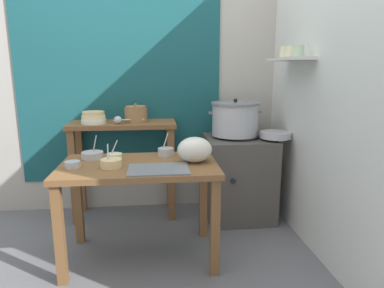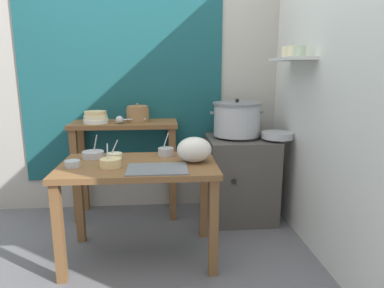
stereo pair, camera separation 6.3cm
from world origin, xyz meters
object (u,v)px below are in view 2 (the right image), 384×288
(back_shelf_table, at_px, (125,146))
(plastic_bag, at_px, (194,150))
(steamer_pot, at_px, (237,119))
(stove_block, at_px, (240,177))
(prep_bowl_4, at_px, (111,162))
(prep_bowl_0, at_px, (115,156))
(bowl_stack_enamel, at_px, (96,117))
(clay_pot, at_px, (138,114))
(prep_bowl_3, at_px, (73,163))
(prep_table, at_px, (139,178))
(prep_bowl_1, at_px, (166,151))
(wide_pan, at_px, (277,135))
(ladle, at_px, (121,120))
(serving_tray, at_px, (157,169))
(prep_bowl_2, at_px, (93,154))

(back_shelf_table, xyz_separation_m, plastic_bag, (0.57, -0.78, 0.13))
(steamer_pot, xyz_separation_m, plastic_bag, (-0.45, -0.67, -0.12))
(stove_block, distance_m, prep_bowl_4, 1.34)
(prep_bowl_0, xyz_separation_m, prep_bowl_4, (0.00, -0.22, 0.01))
(bowl_stack_enamel, bearing_deg, prep_bowl_0, -68.50)
(clay_pot, relative_size, prep_bowl_3, 1.99)
(prep_table, height_order, steamer_pot, steamer_pot)
(steamer_pot, distance_m, prep_bowl_1, 0.81)
(plastic_bag, relative_size, wide_pan, 0.91)
(ladle, distance_m, prep_bowl_0, 0.58)
(ladle, xyz_separation_m, plastic_bag, (0.59, -0.68, -0.12))
(prep_bowl_4, bearing_deg, serving_tray, -15.53)
(back_shelf_table, distance_m, prep_bowl_3, 0.88)
(clay_pot, distance_m, ladle, 0.18)
(clay_pot, bearing_deg, back_shelf_table, -180.00)
(back_shelf_table, bearing_deg, ladle, -102.19)
(back_shelf_table, xyz_separation_m, prep_bowl_3, (-0.27, -0.84, 0.07))
(bowl_stack_enamel, bearing_deg, prep_bowl_2, -82.59)
(stove_block, xyz_separation_m, clay_pot, (-0.93, 0.13, 0.59))
(bowl_stack_enamel, bearing_deg, prep_bowl_1, -40.78)
(steamer_pot, xyz_separation_m, clay_pot, (-0.89, 0.11, 0.04))
(steamer_pot, height_order, bowl_stack_enamel, steamer_pot)
(steamer_pot, distance_m, prep_bowl_0, 1.17)
(bowl_stack_enamel, distance_m, prep_bowl_0, 0.68)
(serving_tray, xyz_separation_m, prep_bowl_4, (-0.32, 0.09, 0.03))
(clay_pot, bearing_deg, stove_block, -7.96)
(prep_bowl_0, relative_size, prep_bowl_2, 0.79)
(clay_pot, height_order, prep_bowl_4, clay_pot)
(ladle, height_order, prep_bowl_4, ladle)
(back_shelf_table, distance_m, prep_bowl_0, 0.65)
(wide_pan, xyz_separation_m, prep_bowl_1, (-0.98, -0.30, -0.05))
(back_shelf_table, distance_m, ladle, 0.27)
(prep_bowl_2, bearing_deg, prep_bowl_4, -57.68)
(prep_bowl_1, bearing_deg, prep_bowl_0, -169.30)
(serving_tray, bearing_deg, back_shelf_table, 108.00)
(steamer_pot, bearing_deg, ladle, 179.28)
(steamer_pot, xyz_separation_m, prep_bowl_2, (-1.19, -0.49, -0.18))
(steamer_pot, bearing_deg, prep_table, -141.51)
(prep_bowl_0, relative_size, prep_bowl_4, 0.88)
(steamer_pot, distance_m, bowl_stack_enamel, 1.27)
(stove_block, relative_size, prep_bowl_3, 7.62)
(back_shelf_table, distance_m, serving_tray, 1.00)
(prep_table, relative_size, prep_bowl_3, 10.75)
(back_shelf_table, distance_m, clay_pot, 0.32)
(back_shelf_table, relative_size, prep_bowl_3, 9.38)
(prep_bowl_1, relative_size, prep_bowl_2, 0.99)
(steamer_pot, height_order, clay_pot, steamer_pot)
(ladle, relative_size, prep_bowl_2, 1.51)
(prep_table, bearing_deg, prep_bowl_4, -155.66)
(plastic_bag, distance_m, prep_bowl_4, 0.59)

